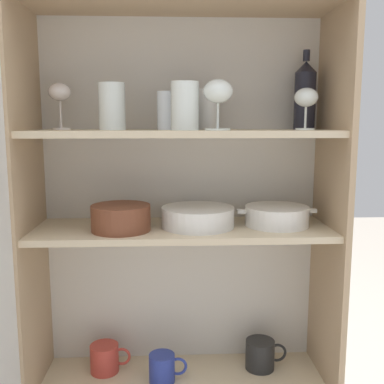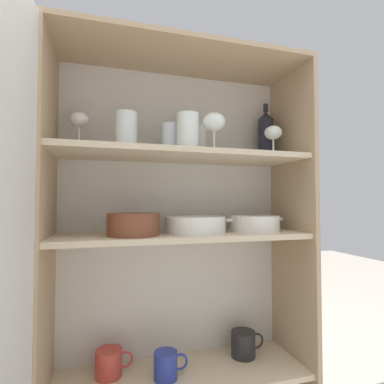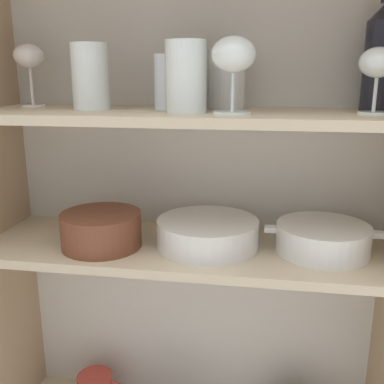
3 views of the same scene
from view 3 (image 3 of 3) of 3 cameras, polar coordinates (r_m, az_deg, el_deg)
The scene contains 15 objects.
cupboard_back_panel at distance 1.20m, azimuth 0.58°, elevation -7.56°, with size 0.96×0.02×1.49m, color silver.
cupboard_side_left at distance 1.23m, azimuth -23.08°, elevation -8.35°, with size 0.02×0.33×1.49m, color tan.
shelf_board_middle at distance 1.04m, azimuth -0.73°, elevation -7.27°, with size 0.92×0.29×0.02m, color beige.
shelf_board_upper at distance 0.96m, azimuth -0.79°, elevation 9.65°, with size 0.92×0.29×0.02m, color beige.
tumbler_glass_0 at distance 1.03m, azimuth -12.78°, elevation 14.10°, with size 0.08×0.08×0.14m.
tumbler_glass_1 at distance 1.03m, azimuth 4.41°, elevation 14.04°, with size 0.08×0.08×0.13m.
tumbler_glass_2 at distance 0.92m, azimuth -0.76°, elevation 14.41°, with size 0.08×0.08×0.14m.
tumbler_glass_3 at distance 1.00m, azimuth -2.60°, elevation 13.76°, with size 0.08×0.08×0.12m.
wine_glass_0 at distance 0.89m, azimuth 5.29°, elevation 16.54°, with size 0.09×0.09×0.15m.
wine_glass_1 at distance 1.14m, azimuth -19.99°, elevation 15.54°, with size 0.07×0.07×0.14m.
wine_glass_2 at distance 0.94m, azimuth 22.54°, elevation 14.55°, with size 0.07×0.07×0.13m.
wine_bottle at distance 1.05m, azimuth 22.84°, elevation 15.50°, with size 0.07×0.07×0.25m.
plate_stack_white at distance 1.01m, azimuth 2.00°, elevation -5.24°, with size 0.23×0.23×0.06m.
mixing_bowl_large at distance 1.03m, azimuth -11.45°, elevation -4.55°, with size 0.18×0.18×0.08m.
casserole_dish at distance 1.02m, azimuth 16.28°, elevation -5.68°, with size 0.25×0.20×0.06m.
Camera 3 is at (0.17, -0.80, 1.20)m, focal length 42.00 mm.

